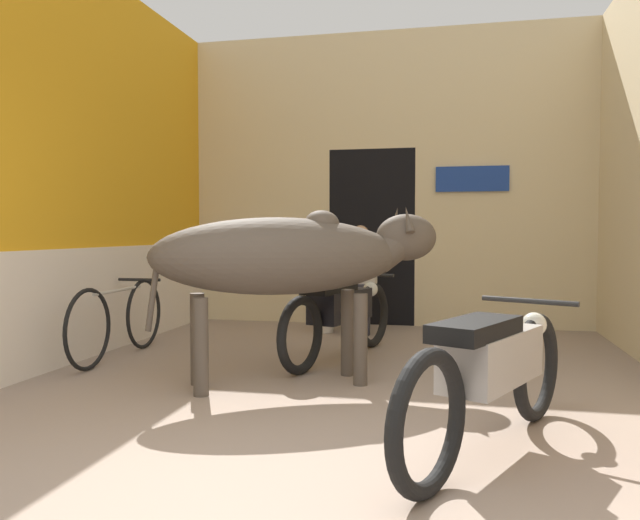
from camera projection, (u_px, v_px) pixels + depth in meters
wall_left_shopfront at (68, 166)px, 5.64m from camera, size 0.25×5.51×3.68m
wall_back_with_doorway at (383, 200)px, 8.06m from camera, size 4.99×0.93×3.68m
cow at (292, 257)px, 4.79m from camera, size 2.24×1.46×1.39m
motorcycle_near at (491, 369)px, 3.31m from camera, size 1.00×1.93×0.78m
motorcycle_far at (340, 312)px, 5.73m from camera, size 0.80×1.99×0.77m
bicycle at (119, 320)px, 5.79m from camera, size 0.44×1.73×0.72m
shopkeeper_seated at (360, 276)px, 7.20m from camera, size 0.37×0.33×1.25m
plastic_stool at (325, 311)px, 7.30m from camera, size 0.29×0.29×0.47m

